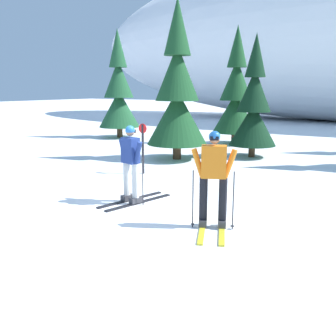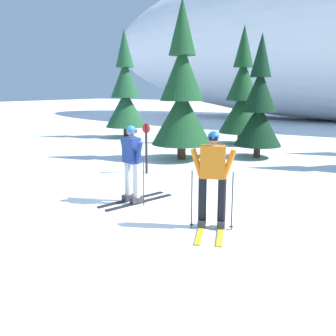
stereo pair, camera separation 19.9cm
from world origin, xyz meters
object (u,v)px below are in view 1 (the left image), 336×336
object	(u,v)px
pine_tree_left	(177,94)
pine_tree_center_right	(254,107)
pine_tree_center_left	(236,96)
pine_tree_far_left	(119,93)
skier_orange_jacket	(214,177)
trail_marker_post	(143,146)
skier_navy_jacket	(131,164)

from	to	relation	value
pine_tree_left	pine_tree_center_right	bearing A→B (deg)	42.19
pine_tree_left	pine_tree_center_left	size ratio (longest dim) A/B	1.06
pine_tree_center_left	pine_tree_center_right	xyz separation A→B (m)	(1.92, -2.82, -0.33)
pine_tree_far_left	skier_orange_jacket	bearing A→B (deg)	-42.49
pine_tree_center_left	pine_tree_center_right	bearing A→B (deg)	-55.72
skier_orange_jacket	pine_tree_center_left	bearing A→B (deg)	111.49
pine_tree_center_left	pine_tree_center_right	size ratio (longest dim) A/B	1.18
skier_orange_jacket	trail_marker_post	bearing A→B (deg)	142.38
pine_tree_far_left	trail_marker_post	bearing A→B (deg)	-45.15
skier_orange_jacket	trail_marker_post	size ratio (longest dim) A/B	1.19
trail_marker_post	skier_navy_jacket	bearing A→B (deg)	-58.13
pine_tree_far_left	pine_tree_left	world-z (taller)	pine_tree_left
trail_marker_post	pine_tree_center_right	bearing A→B (deg)	69.25
pine_tree_far_left	pine_tree_left	size ratio (longest dim) A/B	0.98
skier_navy_jacket	pine_tree_center_right	world-z (taller)	pine_tree_center_right
skier_orange_jacket	trail_marker_post	xyz separation A→B (m)	(-3.75, 2.89, -0.10)
pine_tree_left	pine_tree_center_right	distance (m)	2.84
skier_navy_jacket	skier_orange_jacket	bearing A→B (deg)	-10.22
pine_tree_far_left	skier_navy_jacket	bearing A→B (deg)	-48.43
skier_orange_jacket	pine_tree_far_left	distance (m)	13.43
pine_tree_center_left	trail_marker_post	bearing A→B (deg)	-88.11
pine_tree_left	trail_marker_post	bearing A→B (deg)	-81.05
pine_tree_far_left	pine_tree_left	xyz separation A→B (m)	(5.71, -3.59, 0.05)
skier_orange_jacket	pine_tree_left	size ratio (longest dim) A/B	0.32
skier_navy_jacket	skier_orange_jacket	xyz separation A→B (m)	(2.20, -0.40, 0.06)
pine_tree_center_left	trail_marker_post	world-z (taller)	pine_tree_center_left
pine_tree_center_left	pine_tree_far_left	bearing A→B (deg)	-169.29
trail_marker_post	pine_tree_left	bearing A→B (deg)	98.95
skier_navy_jacket	skier_orange_jacket	distance (m)	2.24
pine_tree_far_left	trail_marker_post	distance (m)	8.77
pine_tree_left	pine_tree_center_left	bearing A→B (deg)	88.03
pine_tree_left	pine_tree_center_right	xyz separation A→B (m)	(2.08, 1.89, -0.45)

